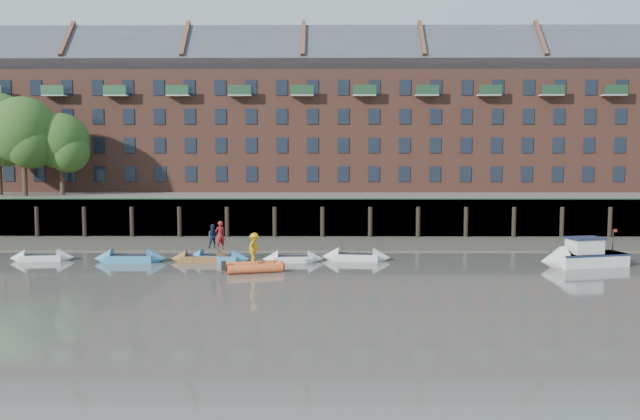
{
  "coord_description": "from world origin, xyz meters",
  "views": [
    {
      "loc": [
        2.25,
        -34.53,
        7.3
      ],
      "look_at": [
        1.87,
        12.0,
        3.2
      ],
      "focal_mm": 38.0,
      "sensor_mm": 36.0,
      "label": 1
    }
  ],
  "objects_px": {
    "rowboat_0": "(42,258)",
    "person_rower_a": "(220,235)",
    "rowboat_3": "(218,258)",
    "motor_launch": "(576,257)",
    "rowboat_2": "(202,259)",
    "rib_tender": "(256,267)",
    "rowboat_5": "(356,257)",
    "rowboat_1": "(130,258)",
    "person_rower_b": "(213,236)",
    "rowboat_4": "(293,259)",
    "person_rib_crew": "(254,247)"
  },
  "relations": [
    {
      "from": "rowboat_0",
      "to": "rib_tender",
      "type": "relative_size",
      "value": 1.14
    },
    {
      "from": "rowboat_1",
      "to": "rowboat_4",
      "type": "height_order",
      "value": "rowboat_1"
    },
    {
      "from": "rowboat_3",
      "to": "person_rower_b",
      "type": "xyz_separation_m",
      "value": [
        -0.32,
        0.27,
        1.42
      ]
    },
    {
      "from": "rowboat_4",
      "to": "person_rower_a",
      "type": "bearing_deg",
      "value": 177.15
    },
    {
      "from": "person_rower_a",
      "to": "rowboat_2",
      "type": "bearing_deg",
      "value": -37.38
    },
    {
      "from": "rowboat_0",
      "to": "rowboat_2",
      "type": "height_order",
      "value": "rowboat_2"
    },
    {
      "from": "person_rower_b",
      "to": "person_rib_crew",
      "type": "xyz_separation_m",
      "value": [
        3.11,
        -3.77,
        -0.18
      ]
    },
    {
      "from": "rowboat_0",
      "to": "person_rib_crew",
      "type": "bearing_deg",
      "value": -21.64
    },
    {
      "from": "rowboat_5",
      "to": "rowboat_3",
      "type": "bearing_deg",
      "value": -169.21
    },
    {
      "from": "rowboat_5",
      "to": "rowboat_2",
      "type": "bearing_deg",
      "value": -169.37
    },
    {
      "from": "motor_launch",
      "to": "person_rower_a",
      "type": "bearing_deg",
      "value": -17.58
    },
    {
      "from": "motor_launch",
      "to": "rowboat_5",
      "type": "bearing_deg",
      "value": -22.95
    },
    {
      "from": "rowboat_3",
      "to": "person_rower_a",
      "type": "xyz_separation_m",
      "value": [
        0.19,
        -0.09,
        1.55
      ]
    },
    {
      "from": "rowboat_5",
      "to": "person_rower_b",
      "type": "distance_m",
      "value": 9.55
    },
    {
      "from": "rib_tender",
      "to": "rowboat_4",
      "type": "bearing_deg",
      "value": 44.27
    },
    {
      "from": "rowboat_2",
      "to": "rib_tender",
      "type": "xyz_separation_m",
      "value": [
        3.93,
        -3.5,
        0.06
      ]
    },
    {
      "from": "person_rower_b",
      "to": "person_rib_crew",
      "type": "bearing_deg",
      "value": -58.83
    },
    {
      "from": "rowboat_1",
      "to": "person_rib_crew",
      "type": "height_order",
      "value": "person_rib_crew"
    },
    {
      "from": "rib_tender",
      "to": "person_rower_b",
      "type": "relative_size",
      "value": 2.32
    },
    {
      "from": "rowboat_2",
      "to": "rowboat_4",
      "type": "height_order",
      "value": "rowboat_2"
    },
    {
      "from": "rowboat_4",
      "to": "rowboat_1",
      "type": "bearing_deg",
      "value": 177.15
    },
    {
      "from": "rowboat_1",
      "to": "rowboat_5",
      "type": "bearing_deg",
      "value": 1.53
    },
    {
      "from": "rowboat_5",
      "to": "rib_tender",
      "type": "xyz_separation_m",
      "value": [
        -6.23,
        -4.15,
        0.04
      ]
    },
    {
      "from": "rowboat_1",
      "to": "rib_tender",
      "type": "xyz_separation_m",
      "value": [
        8.62,
        -3.35,
        0.03
      ]
    },
    {
      "from": "person_rib_crew",
      "to": "rowboat_4",
      "type": "bearing_deg",
      "value": -10.69
    },
    {
      "from": "rowboat_3",
      "to": "motor_launch",
      "type": "height_order",
      "value": "motor_launch"
    },
    {
      "from": "motor_launch",
      "to": "person_rower_b",
      "type": "xyz_separation_m",
      "value": [
        -23.23,
        1.94,
        1.04
      ]
    },
    {
      "from": "rowboat_2",
      "to": "person_rower_b",
      "type": "relative_size",
      "value": 2.58
    },
    {
      "from": "rowboat_0",
      "to": "person_rower_b",
      "type": "height_order",
      "value": "person_rower_b"
    },
    {
      "from": "person_rower_b",
      "to": "rowboat_2",
      "type": "bearing_deg",
      "value": -164.78
    },
    {
      "from": "motor_launch",
      "to": "person_rower_a",
      "type": "distance_m",
      "value": 22.82
    },
    {
      "from": "rowboat_0",
      "to": "person_rower_a",
      "type": "bearing_deg",
      "value": -8.89
    },
    {
      "from": "rowboat_2",
      "to": "motor_launch",
      "type": "height_order",
      "value": "motor_launch"
    },
    {
      "from": "rowboat_5",
      "to": "motor_launch",
      "type": "bearing_deg",
      "value": -2.32
    },
    {
      "from": "rowboat_4",
      "to": "person_rower_b",
      "type": "bearing_deg",
      "value": 173.1
    },
    {
      "from": "rowboat_2",
      "to": "person_rower_a",
      "type": "relative_size",
      "value": 2.21
    },
    {
      "from": "rowboat_0",
      "to": "person_rib_crew",
      "type": "height_order",
      "value": "person_rib_crew"
    },
    {
      "from": "rowboat_0",
      "to": "person_rib_crew",
      "type": "distance_m",
      "value": 15.07
    },
    {
      "from": "person_rower_a",
      "to": "person_rower_b",
      "type": "xyz_separation_m",
      "value": [
        -0.5,
        0.36,
        -0.13
      ]
    },
    {
      "from": "rowboat_0",
      "to": "person_rower_a",
      "type": "height_order",
      "value": "person_rower_a"
    },
    {
      "from": "rib_tender",
      "to": "person_rower_a",
      "type": "bearing_deg",
      "value": 112.53
    },
    {
      "from": "person_rib_crew",
      "to": "rowboat_5",
      "type": "bearing_deg",
      "value": -36.04
    },
    {
      "from": "rowboat_1",
      "to": "motor_launch",
      "type": "xyz_separation_m",
      "value": [
        28.64,
        -1.48,
        0.36
      ]
    },
    {
      "from": "rowboat_0",
      "to": "rowboat_1",
      "type": "relative_size",
      "value": 0.89
    },
    {
      "from": "rowboat_0",
      "to": "motor_launch",
      "type": "height_order",
      "value": "motor_launch"
    },
    {
      "from": "rowboat_2",
      "to": "motor_launch",
      "type": "xyz_separation_m",
      "value": [
        23.95,
        -1.63,
        0.39
      ]
    },
    {
      "from": "rowboat_0",
      "to": "person_rower_b",
      "type": "xyz_separation_m",
      "value": [
        11.42,
        -0.03,
        1.43
      ]
    },
    {
      "from": "rowboat_5",
      "to": "person_rower_a",
      "type": "bearing_deg",
      "value": -168.55
    },
    {
      "from": "rowboat_1",
      "to": "person_rower_b",
      "type": "height_order",
      "value": "person_rower_b"
    },
    {
      "from": "motor_launch",
      "to": "person_rower_a",
      "type": "xyz_separation_m",
      "value": [
        -22.73,
        1.58,
        1.18
      ]
    }
  ]
}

